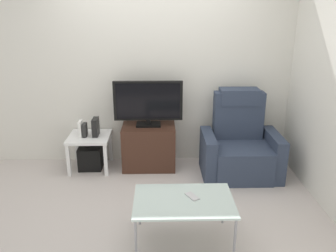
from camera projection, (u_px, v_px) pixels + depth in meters
The scene contains 13 objects.
ground_plane at pixel (153, 198), 3.96m from camera, with size 6.40×6.40×0.00m, color #BCB2AD.
wall_back at pixel (153, 68), 4.61m from camera, with size 6.40×0.06×2.60m, color silver.
wall_side at pixel (332, 86), 3.58m from camera, with size 0.06×4.48×2.60m, color silver.
tv_stand at pixel (149, 146), 4.65m from camera, with size 0.70×0.47×0.59m.
television at pixel (148, 103), 4.47m from camera, with size 0.90×0.20×0.60m.
recliner_armchair at pixel (240, 146), 4.46m from camera, with size 0.98×0.78×1.08m.
side_table at pixel (90, 141), 4.59m from camera, with size 0.54×0.54×0.47m.
subwoofer_box at pixel (91, 157), 4.66m from camera, with size 0.30×0.30×0.30m, color black.
book_leftmost at pixel (81, 129), 4.51m from camera, with size 0.04×0.14×0.21m, color white.
book_middle at pixel (85, 130), 4.51m from camera, with size 0.05×0.13×0.18m, color #262626.
game_console at pixel (96, 127), 4.53m from camera, with size 0.07×0.20×0.23m, color black.
coffee_table at pixel (184, 203), 3.11m from camera, with size 0.90×0.60×0.44m.
cell_phone at pixel (192, 196), 3.15m from camera, with size 0.07×0.15×0.01m, color #B7B7BC.
Camera 1 is at (0.08, -3.48, 2.08)m, focal length 36.89 mm.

